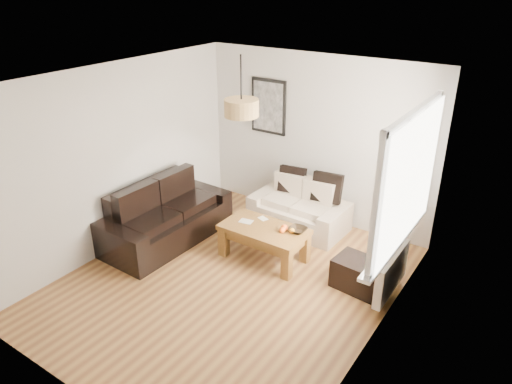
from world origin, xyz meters
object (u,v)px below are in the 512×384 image
Objects in this scene: loveseat_cream at (299,206)px; coffee_table at (264,243)px; ottoman at (361,275)px; sofa_leather at (166,214)px.

loveseat_cream reaches higher than coffee_table.
loveseat_cream is 1.75m from ottoman.
sofa_leather reaches higher than coffee_table.
ottoman is at bearing -32.04° from loveseat_cream.
coffee_table is at bearing -176.53° from ottoman.
loveseat_cream is 2.15× the size of ottoman.
coffee_table is (1.48, 0.37, -0.18)m from sofa_leather.
loveseat_cream is at bearing -43.46° from sofa_leather.
sofa_leather is at bearing -133.23° from loveseat_cream.
loveseat_cream is 1.06m from coffee_table.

